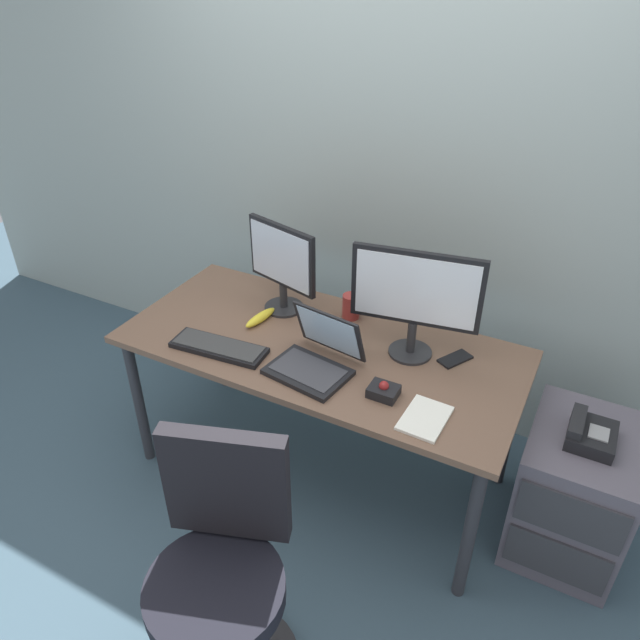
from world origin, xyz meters
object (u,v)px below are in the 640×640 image
(monitor_side, at_px, (282,263))
(cell_phone, at_px, (455,359))
(laptop, at_px, (316,357))
(paper_notepad, at_px, (425,418))
(monitor_main, at_px, (416,295))
(trackball_mouse, at_px, (384,391))
(coffee_mug, at_px, (352,307))
(office_chair, at_px, (222,583))
(desk_phone, at_px, (590,434))
(banana, at_px, (260,318))
(file_cabinet, at_px, (573,492))
(keyboard, at_px, (219,347))

(monitor_side, xyz_separation_m, cell_phone, (0.83, -0.02, -0.23))
(laptop, relative_size, paper_notepad, 1.68)
(monitor_main, distance_m, trackball_mouse, 0.40)
(coffee_mug, relative_size, cell_phone, 0.80)
(paper_notepad, bearing_deg, monitor_main, 117.97)
(laptop, bearing_deg, office_chair, -84.04)
(cell_phone, bearing_deg, paper_notepad, -59.46)
(coffee_mug, bearing_deg, paper_notepad, -43.58)
(monitor_main, relative_size, coffee_mug, 4.53)
(office_chair, xyz_separation_m, monitor_main, (0.22, 1.07, 0.58))
(desk_phone, height_order, banana, banana)
(file_cabinet, relative_size, monitor_side, 1.41)
(trackball_mouse, bearing_deg, desk_phone, 21.76)
(monitor_main, distance_m, coffee_mug, 0.43)
(file_cabinet, distance_m, desk_phone, 0.33)
(laptop, bearing_deg, paper_notepad, -10.42)
(monitor_main, height_order, trackball_mouse, monitor_main)
(keyboard, height_order, laptop, laptop)
(banana, bearing_deg, laptop, -26.20)
(cell_phone, bearing_deg, file_cabinet, 25.05)
(coffee_mug, bearing_deg, trackball_mouse, -52.46)
(paper_notepad, bearing_deg, file_cabinet, 33.24)
(file_cabinet, bearing_deg, trackball_mouse, -157.35)
(monitor_main, distance_m, cell_phone, 0.33)
(monitor_main, bearing_deg, laptop, -138.28)
(monitor_side, distance_m, laptop, 0.51)
(trackball_mouse, distance_m, paper_notepad, 0.19)
(file_cabinet, relative_size, laptop, 1.68)
(desk_phone, xyz_separation_m, monitor_main, (-0.73, 0.01, 0.40))
(coffee_mug, bearing_deg, laptop, -85.08)
(trackball_mouse, height_order, cell_phone, trackball_mouse)
(desk_phone, relative_size, banana, 1.05)
(file_cabinet, bearing_deg, paper_notepad, -146.76)
(monitor_side, distance_m, coffee_mug, 0.37)
(laptop, bearing_deg, file_cabinet, 14.59)
(monitor_side, distance_m, trackball_mouse, 0.78)
(office_chair, xyz_separation_m, laptop, (-0.08, 0.80, 0.35))
(coffee_mug, height_order, paper_notepad, coffee_mug)
(coffee_mug, bearing_deg, monitor_side, -166.18)
(monitor_main, bearing_deg, cell_phone, 13.42)
(laptop, bearing_deg, trackball_mouse, -6.58)
(office_chair, relative_size, keyboard, 2.28)
(cell_phone, bearing_deg, desk_phone, 23.29)
(keyboard, bearing_deg, office_chair, -55.30)
(laptop, height_order, coffee_mug, laptop)
(keyboard, relative_size, laptop, 1.20)
(file_cabinet, xyz_separation_m, cell_phone, (-0.56, 0.04, 0.45))
(office_chair, relative_size, laptop, 2.74)
(monitor_side, xyz_separation_m, trackball_mouse, (0.65, -0.37, -0.21))
(keyboard, height_order, cell_phone, keyboard)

